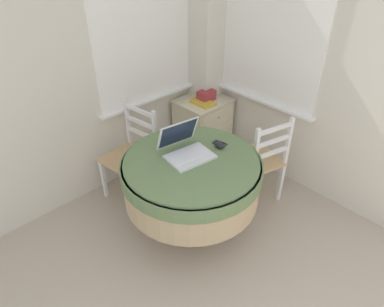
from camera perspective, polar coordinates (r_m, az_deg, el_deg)
name	(u,v)px	position (r m, az deg, el deg)	size (l,w,h in m)	color
corner_room_shell	(214,84)	(2.58, 3.62, 11.48)	(4.62, 4.74, 2.55)	beige
round_dining_table	(191,177)	(2.68, -0.10, -3.92)	(1.09, 1.09, 0.78)	#4C3D2D
laptop	(186,148)	(2.62, -1.07, 0.86)	(0.39, 0.39, 0.25)	silver
computer_mouse	(219,145)	(2.72, 4.60, 1.39)	(0.06, 0.09, 0.05)	black
cell_phone	(220,143)	(2.78, 4.66, 1.69)	(0.08, 0.12, 0.01)	#2D2D33
dining_chair_near_back_window	(132,155)	(3.28, -9.92, -0.27)	(0.48, 0.47, 0.91)	tan
dining_chair_near_right_window	(259,161)	(3.22, 11.09, -1.17)	(0.51, 0.52, 0.91)	tan
corner_cabinet	(203,127)	(3.91, 1.81, 4.51)	(0.55, 0.48, 0.67)	beige
storage_box	(206,95)	(3.73, 2.42, 9.65)	(0.18, 0.13, 0.11)	#9E3338
book_on_cabinet	(203,102)	(3.67, 1.79, 8.50)	(0.16, 0.26, 0.02)	gold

